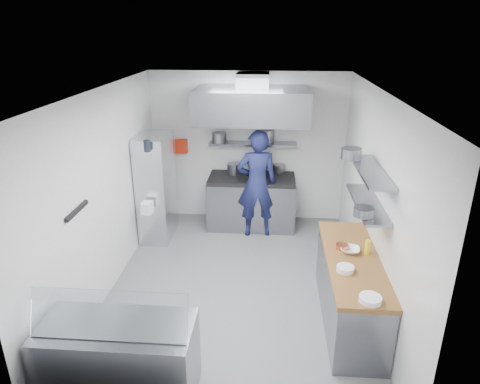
# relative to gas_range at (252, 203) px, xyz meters

# --- Properties ---
(floor) EXTENTS (5.00, 5.00, 0.00)m
(floor) POSITION_rel_gas_range_xyz_m (-0.10, -2.10, -0.45)
(floor) COLOR #5B5B5E
(floor) RESTS_ON ground
(ceiling) EXTENTS (5.00, 5.00, 0.00)m
(ceiling) POSITION_rel_gas_range_xyz_m (-0.10, -2.10, 2.35)
(ceiling) COLOR silver
(ceiling) RESTS_ON wall_back
(wall_back) EXTENTS (3.60, 2.80, 0.02)m
(wall_back) POSITION_rel_gas_range_xyz_m (-0.10, 0.40, 0.95)
(wall_back) COLOR white
(wall_back) RESTS_ON floor
(wall_front) EXTENTS (3.60, 2.80, 0.02)m
(wall_front) POSITION_rel_gas_range_xyz_m (-0.10, -4.60, 0.95)
(wall_front) COLOR white
(wall_front) RESTS_ON floor
(wall_left) EXTENTS (2.80, 5.00, 0.02)m
(wall_left) POSITION_rel_gas_range_xyz_m (-1.90, -2.10, 0.95)
(wall_left) COLOR white
(wall_left) RESTS_ON floor
(wall_right) EXTENTS (2.80, 5.00, 0.02)m
(wall_right) POSITION_rel_gas_range_xyz_m (1.70, -2.10, 0.95)
(wall_right) COLOR white
(wall_right) RESTS_ON floor
(gas_range) EXTENTS (1.60, 0.80, 0.90)m
(gas_range) POSITION_rel_gas_range_xyz_m (0.00, 0.00, 0.00)
(gas_range) COLOR gray
(gas_range) RESTS_ON floor
(cooktop) EXTENTS (1.57, 0.78, 0.06)m
(cooktop) POSITION_rel_gas_range_xyz_m (0.00, 0.00, 0.48)
(cooktop) COLOR black
(cooktop) RESTS_ON gas_range
(stock_pot_left) EXTENTS (0.27, 0.27, 0.20)m
(stock_pot_left) POSITION_rel_gas_range_xyz_m (-0.34, 0.17, 0.61)
(stock_pot_left) COLOR slate
(stock_pot_left) RESTS_ON cooktop
(stock_pot_mid) EXTENTS (0.36, 0.36, 0.24)m
(stock_pot_mid) POSITION_rel_gas_range_xyz_m (0.10, 0.28, 0.63)
(stock_pot_mid) COLOR slate
(stock_pot_mid) RESTS_ON cooktop
(stock_pot_right) EXTENTS (0.23, 0.23, 0.16)m
(stock_pot_right) POSITION_rel_gas_range_xyz_m (0.50, 0.30, 0.59)
(stock_pot_right) COLOR slate
(stock_pot_right) RESTS_ON cooktop
(over_range_shelf) EXTENTS (1.60, 0.30, 0.04)m
(over_range_shelf) POSITION_rel_gas_range_xyz_m (0.00, 0.24, 1.07)
(over_range_shelf) COLOR gray
(over_range_shelf) RESTS_ON wall_back
(shelf_pot_a) EXTENTS (0.26, 0.26, 0.18)m
(shelf_pot_a) POSITION_rel_gas_range_xyz_m (-0.62, 0.23, 1.18)
(shelf_pot_a) COLOR slate
(shelf_pot_a) RESTS_ON over_range_shelf
(shelf_pot_b) EXTENTS (0.29, 0.29, 0.22)m
(shelf_pot_b) POSITION_rel_gas_range_xyz_m (0.24, 0.37, 1.20)
(shelf_pot_b) COLOR slate
(shelf_pot_b) RESTS_ON over_range_shelf
(extractor_hood) EXTENTS (1.90, 1.15, 0.55)m
(extractor_hood) POSITION_rel_gas_range_xyz_m (0.00, -0.18, 1.85)
(extractor_hood) COLOR gray
(extractor_hood) RESTS_ON wall_back
(hood_duct) EXTENTS (0.55, 0.55, 0.24)m
(hood_duct) POSITION_rel_gas_range_xyz_m (0.00, 0.05, 2.23)
(hood_duct) COLOR slate
(hood_duct) RESTS_ON extractor_hood
(red_firebox) EXTENTS (0.22, 0.10, 0.26)m
(red_firebox) POSITION_rel_gas_range_xyz_m (-1.35, 0.34, 0.97)
(red_firebox) COLOR red
(red_firebox) RESTS_ON wall_back
(chef) EXTENTS (0.76, 0.56, 1.93)m
(chef) POSITION_rel_gas_range_xyz_m (0.11, -0.37, 0.51)
(chef) COLOR #171C46
(chef) RESTS_ON floor
(wire_rack) EXTENTS (0.50, 0.90, 1.85)m
(wire_rack) POSITION_rel_gas_range_xyz_m (-1.63, -0.54, 0.48)
(wire_rack) COLOR silver
(wire_rack) RESTS_ON floor
(rack_bin_a) EXTENTS (0.16, 0.20, 0.18)m
(rack_bin_a) POSITION_rel_gas_range_xyz_m (-1.63, -1.16, 0.35)
(rack_bin_a) COLOR white
(rack_bin_a) RESTS_ON wire_rack
(rack_bin_b) EXTENTS (0.15, 0.20, 0.17)m
(rack_bin_b) POSITION_rel_gas_range_xyz_m (-1.63, -0.74, 0.85)
(rack_bin_b) COLOR yellow
(rack_bin_b) RESTS_ON wire_rack
(rack_jar) EXTENTS (0.11, 0.11, 0.18)m
(rack_jar) POSITION_rel_gas_range_xyz_m (-1.58, -1.06, 1.35)
(rack_jar) COLOR black
(rack_jar) RESTS_ON wire_rack
(knife_strip) EXTENTS (0.04, 0.55, 0.05)m
(knife_strip) POSITION_rel_gas_range_xyz_m (-1.88, -3.00, 1.10)
(knife_strip) COLOR black
(knife_strip) RESTS_ON wall_left
(prep_counter_base) EXTENTS (0.62, 2.00, 0.84)m
(prep_counter_base) POSITION_rel_gas_range_xyz_m (1.38, -2.70, -0.03)
(prep_counter_base) COLOR gray
(prep_counter_base) RESTS_ON floor
(prep_counter_top) EXTENTS (0.65, 2.04, 0.06)m
(prep_counter_top) POSITION_rel_gas_range_xyz_m (1.38, -2.70, 0.42)
(prep_counter_top) COLOR brown
(prep_counter_top) RESTS_ON prep_counter_base
(plate_stack_a) EXTENTS (0.23, 0.23, 0.06)m
(plate_stack_a) POSITION_rel_gas_range_xyz_m (1.40, -3.59, 0.48)
(plate_stack_a) COLOR white
(plate_stack_a) RESTS_ON prep_counter_top
(plate_stack_b) EXTENTS (0.20, 0.20, 0.06)m
(plate_stack_b) POSITION_rel_gas_range_xyz_m (1.24, -3.01, 0.48)
(plate_stack_b) COLOR white
(plate_stack_b) RESTS_ON prep_counter_top
(copper_pan) EXTENTS (0.16, 0.16, 0.06)m
(copper_pan) POSITION_rel_gas_range_xyz_m (1.27, -2.48, 0.48)
(copper_pan) COLOR #D9683D
(copper_pan) RESTS_ON prep_counter_top
(squeeze_bottle) EXTENTS (0.06, 0.06, 0.18)m
(squeeze_bottle) POSITION_rel_gas_range_xyz_m (1.56, -2.58, 0.54)
(squeeze_bottle) COLOR yellow
(squeeze_bottle) RESTS_ON prep_counter_top
(mixing_bowl) EXTENTS (0.27, 0.27, 0.06)m
(mixing_bowl) POSITION_rel_gas_range_xyz_m (1.36, -2.56, 0.48)
(mixing_bowl) COLOR white
(mixing_bowl) RESTS_ON prep_counter_top
(wall_shelf_lower) EXTENTS (0.30, 1.30, 0.04)m
(wall_shelf_lower) POSITION_rel_gas_range_xyz_m (1.54, -2.40, 1.05)
(wall_shelf_lower) COLOR gray
(wall_shelf_lower) RESTS_ON wall_right
(wall_shelf_upper) EXTENTS (0.30, 1.30, 0.04)m
(wall_shelf_upper) POSITION_rel_gas_range_xyz_m (1.54, -2.40, 1.47)
(wall_shelf_upper) COLOR gray
(wall_shelf_upper) RESTS_ON wall_right
(shelf_pot_c) EXTENTS (0.23, 0.23, 0.10)m
(shelf_pot_c) POSITION_rel_gas_range_xyz_m (1.41, -2.82, 1.12)
(shelf_pot_c) COLOR slate
(shelf_pot_c) RESTS_ON wall_shelf_lower
(shelf_pot_d) EXTENTS (0.27, 0.27, 0.14)m
(shelf_pot_d) POSITION_rel_gas_range_xyz_m (1.37, -1.97, 1.56)
(shelf_pot_d) COLOR slate
(shelf_pot_d) RESTS_ON wall_shelf_upper
(display_case) EXTENTS (1.50, 0.70, 0.85)m
(display_case) POSITION_rel_gas_range_xyz_m (-1.10, -4.10, -0.03)
(display_case) COLOR gray
(display_case) RESTS_ON floor
(display_glass) EXTENTS (1.47, 0.19, 0.42)m
(display_glass) POSITION_rel_gas_range_xyz_m (-1.10, -4.22, 0.62)
(display_glass) COLOR silver
(display_glass) RESTS_ON display_case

